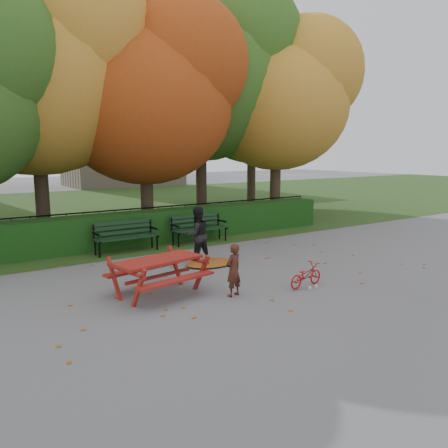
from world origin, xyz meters
TOP-DOWN VIEW (x-y plane):
  - ground at (0.00, 0.00)m, footprint 90.00×90.00m
  - grass_strip at (0.00, 14.00)m, footprint 90.00×90.00m
  - building_right at (8.00, 28.00)m, footprint 9.00×6.00m
  - hedge at (0.00, 4.50)m, footprint 13.00×0.90m
  - iron_fence at (0.00, 5.30)m, footprint 14.00×0.04m
  - tree_b at (-2.44, 6.75)m, footprint 6.72×6.40m
  - tree_c at (0.83, 5.96)m, footprint 6.30×6.00m
  - tree_d at (3.88, 7.23)m, footprint 7.14×6.80m
  - tree_e at (6.52, 5.77)m, footprint 6.09×5.80m
  - tree_g at (8.33, 9.76)m, footprint 6.30×6.00m
  - bench_left at (-1.30, 3.70)m, footprint 1.80×0.57m
  - bench_right at (1.10, 3.70)m, footprint 1.80×0.57m
  - picnic_table at (-2.15, -0.26)m, footprint 1.93×1.66m
  - leaf_pile at (-0.05, 1.15)m, footprint 1.50×1.23m
  - leaf_scatter at (0.00, 0.30)m, footprint 9.00×5.70m
  - child at (-0.96, -1.16)m, footprint 0.43×0.34m
  - adult at (-0.22, 1.52)m, footprint 0.71×0.55m
  - bicycle at (0.66, -1.52)m, footprint 0.98×0.44m

SIDE VIEW (x-z plane):
  - ground at x=0.00m, z-range 0.00..0.00m
  - grass_strip at x=0.00m, z-range 0.01..0.01m
  - leaf_scatter at x=0.00m, z-range 0.00..0.01m
  - leaf_pile at x=-0.05m, z-range 0.00..0.09m
  - bicycle at x=0.66m, z-range 0.00..0.50m
  - hedge at x=0.00m, z-range 0.00..1.00m
  - bench_left at x=-1.30m, z-range 0.08..0.96m
  - bench_right at x=1.10m, z-range 0.08..0.96m
  - child at x=-0.96m, z-range 0.00..1.05m
  - iron_fence at x=0.00m, z-range 0.03..1.05m
  - picnic_table at x=-2.15m, z-range 0.15..0.99m
  - adult at x=-0.22m, z-range 0.00..1.45m
  - tree_c at x=0.83m, z-range 0.82..8.82m
  - tree_e at x=6.52m, z-range 1.01..9.16m
  - tree_g at x=8.33m, z-range 1.10..9.65m
  - tree_b at x=-2.44m, z-range 1.01..9.80m
  - tree_d at x=3.88m, z-range 1.19..10.77m
  - building_right at x=8.00m, z-range 0.00..12.00m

